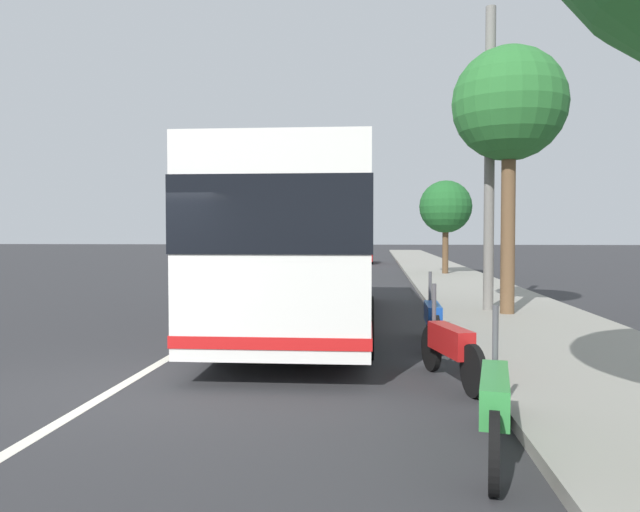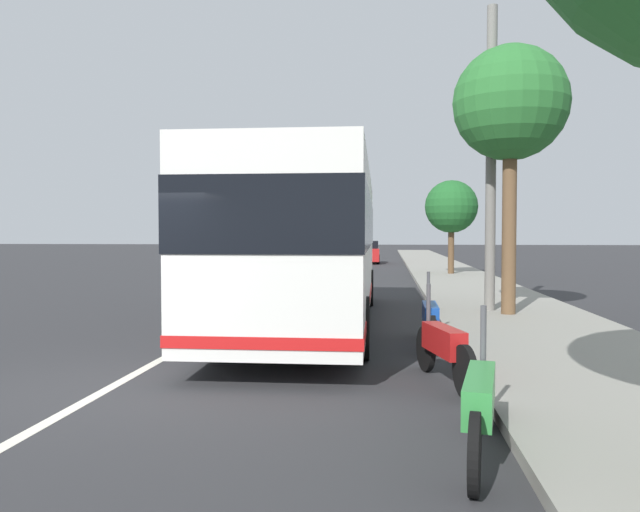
{
  "view_description": "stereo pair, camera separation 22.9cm",
  "coord_description": "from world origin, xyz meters",
  "px_view_note": "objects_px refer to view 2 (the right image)",
  "views": [
    {
      "loc": [
        -7.59,
        -3.31,
        1.97
      ],
      "look_at": [
        6.18,
        -2.02,
        1.48
      ],
      "focal_mm": 34.51,
      "sensor_mm": 36.0,
      "label": 1
    },
    {
      "loc": [
        -7.56,
        -3.54,
        1.97
      ],
      "look_at": [
        6.18,
        -2.02,
        1.48
      ],
      "focal_mm": 34.51,
      "sensor_mm": 36.0,
      "label": 2
    }
  ],
  "objects_px": {
    "motorcycle_by_tree": "(430,319)",
    "roadside_tree_far_block": "(451,207)",
    "utility_pole": "(491,162)",
    "car_far_distant": "(366,252)",
    "car_oncoming": "(310,251)",
    "roadside_tree_mid_block": "(510,106)",
    "motorcycle_mid_row": "(480,403)",
    "car_behind_bus": "(282,256)",
    "motorcycle_nearest_curb": "(443,347)",
    "coach_bus": "(310,239)"
  },
  "relations": [
    {
      "from": "motorcycle_by_tree",
      "to": "roadside_tree_far_block",
      "type": "xyz_separation_m",
      "value": [
        18.24,
        -2.19,
        2.76
      ]
    },
    {
      "from": "roadside_tree_far_block",
      "to": "utility_pole",
      "type": "xyz_separation_m",
      "value": [
        -14.01,
        0.49,
        0.47
      ]
    },
    {
      "from": "car_far_distant",
      "to": "motorcycle_by_tree",
      "type": "bearing_deg",
      "value": -177.21
    },
    {
      "from": "car_oncoming",
      "to": "utility_pole",
      "type": "bearing_deg",
      "value": 16.76
    },
    {
      "from": "roadside_tree_mid_block",
      "to": "utility_pole",
      "type": "relative_size",
      "value": 0.85
    },
    {
      "from": "car_far_distant",
      "to": "motorcycle_mid_row",
      "type": "bearing_deg",
      "value": -177.7
    },
    {
      "from": "motorcycle_mid_row",
      "to": "motorcycle_by_tree",
      "type": "distance_m",
      "value": 5.4
    },
    {
      "from": "car_behind_bus",
      "to": "motorcycle_by_tree",
      "type": "bearing_deg",
      "value": 12.32
    },
    {
      "from": "roadside_tree_mid_block",
      "to": "roadside_tree_far_block",
      "type": "distance_m",
      "value": 14.78
    },
    {
      "from": "motorcycle_mid_row",
      "to": "car_oncoming",
      "type": "relative_size",
      "value": 0.56
    },
    {
      "from": "motorcycle_mid_row",
      "to": "car_far_distant",
      "type": "xyz_separation_m",
      "value": [
        36.31,
        2.28,
        0.26
      ]
    },
    {
      "from": "motorcycle_by_tree",
      "to": "car_far_distant",
      "type": "height_order",
      "value": "car_far_distant"
    },
    {
      "from": "car_far_distant",
      "to": "roadside_tree_far_block",
      "type": "xyz_separation_m",
      "value": [
        -12.67,
        -4.39,
        2.5
      ]
    },
    {
      "from": "motorcycle_by_tree",
      "to": "motorcycle_nearest_curb",
      "type": "bearing_deg",
      "value": -179.46
    },
    {
      "from": "car_behind_bus",
      "to": "roadside_tree_mid_block",
      "type": "relative_size",
      "value": 0.75
    },
    {
      "from": "car_oncoming",
      "to": "utility_pole",
      "type": "height_order",
      "value": "utility_pole"
    },
    {
      "from": "motorcycle_by_tree",
      "to": "car_oncoming",
      "type": "bearing_deg",
      "value": 11.31
    },
    {
      "from": "car_behind_bus",
      "to": "roadside_tree_mid_block",
      "type": "distance_m",
      "value": 22.63
    },
    {
      "from": "motorcycle_nearest_curb",
      "to": "car_oncoming",
      "type": "height_order",
      "value": "car_oncoming"
    },
    {
      "from": "motorcycle_by_tree",
      "to": "car_behind_bus",
      "type": "bearing_deg",
      "value": 16.63
    },
    {
      "from": "roadside_tree_far_block",
      "to": "car_behind_bus",
      "type": "bearing_deg",
      "value": 57.49
    },
    {
      "from": "car_far_distant",
      "to": "roadside_tree_mid_block",
      "type": "distance_m",
      "value": 27.99
    },
    {
      "from": "motorcycle_mid_row",
      "to": "roadside_tree_mid_block",
      "type": "bearing_deg",
      "value": -1.61
    },
    {
      "from": "coach_bus",
      "to": "roadside_tree_far_block",
      "type": "relative_size",
      "value": 2.55
    },
    {
      "from": "roadside_tree_far_block",
      "to": "roadside_tree_mid_block",
      "type": "bearing_deg",
      "value": 179.33
    },
    {
      "from": "car_oncoming",
      "to": "roadside_tree_mid_block",
      "type": "distance_m",
      "value": 34.71
    },
    {
      "from": "car_behind_bus",
      "to": "car_far_distant",
      "type": "bearing_deg",
      "value": 142.93
    },
    {
      "from": "car_behind_bus",
      "to": "car_oncoming",
      "type": "distance_m",
      "value": 12.87
    },
    {
      "from": "motorcycle_by_tree",
      "to": "car_behind_bus",
      "type": "xyz_separation_m",
      "value": [
        23.98,
        6.81,
        0.26
      ]
    },
    {
      "from": "roadside_tree_far_block",
      "to": "coach_bus",
      "type": "bearing_deg",
      "value": 163.85
    },
    {
      "from": "motorcycle_mid_row",
      "to": "motorcycle_by_tree",
      "type": "xyz_separation_m",
      "value": [
        5.4,
        0.07,
        0.01
      ]
    },
    {
      "from": "car_far_distant",
      "to": "car_behind_bus",
      "type": "bearing_deg",
      "value": 145.18
    },
    {
      "from": "car_far_distant",
      "to": "coach_bus",
      "type": "bearing_deg",
      "value": 178.28
    },
    {
      "from": "coach_bus",
      "to": "motorcycle_nearest_curb",
      "type": "relative_size",
      "value": 5.56
    },
    {
      "from": "motorcycle_by_tree",
      "to": "roadside_tree_mid_block",
      "type": "distance_m",
      "value": 6.02
    },
    {
      "from": "coach_bus",
      "to": "car_oncoming",
      "type": "relative_size",
      "value": 2.79
    },
    {
      "from": "car_behind_bus",
      "to": "car_oncoming",
      "type": "bearing_deg",
      "value": 176.66
    },
    {
      "from": "car_behind_bus",
      "to": "utility_pole",
      "type": "bearing_deg",
      "value": 19.79
    },
    {
      "from": "coach_bus",
      "to": "roadside_tree_far_block",
      "type": "height_order",
      "value": "roadside_tree_far_block"
    },
    {
      "from": "motorcycle_nearest_curb",
      "to": "roadside_tree_far_block",
      "type": "distance_m",
      "value": 21.26
    },
    {
      "from": "motorcycle_by_tree",
      "to": "utility_pole",
      "type": "height_order",
      "value": "utility_pole"
    },
    {
      "from": "utility_pole",
      "to": "car_behind_bus",
      "type": "bearing_deg",
      "value": 23.31
    },
    {
      "from": "car_far_distant",
      "to": "car_behind_bus",
      "type": "height_order",
      "value": "car_behind_bus"
    },
    {
      "from": "motorcycle_nearest_curb",
      "to": "roadside_tree_far_block",
      "type": "bearing_deg",
      "value": -20.98
    },
    {
      "from": "motorcycle_nearest_curb",
      "to": "roadside_tree_mid_block",
      "type": "height_order",
      "value": "roadside_tree_mid_block"
    },
    {
      "from": "motorcycle_nearest_curb",
      "to": "car_oncoming",
      "type": "bearing_deg",
      "value": -5.19
    },
    {
      "from": "motorcycle_nearest_curb",
      "to": "motorcycle_by_tree",
      "type": "distance_m",
      "value": 2.72
    },
    {
      "from": "motorcycle_mid_row",
      "to": "roadside_tree_far_block",
      "type": "distance_m",
      "value": 23.89
    },
    {
      "from": "car_behind_bus",
      "to": "roadside_tree_far_block",
      "type": "height_order",
      "value": "roadside_tree_far_block"
    },
    {
      "from": "car_oncoming",
      "to": "car_far_distant",
      "type": "bearing_deg",
      "value": 40.12
    }
  ]
}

